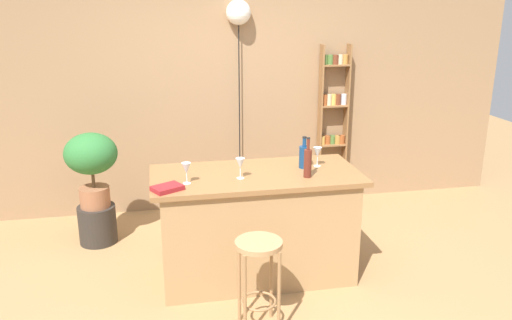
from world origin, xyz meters
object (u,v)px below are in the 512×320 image
object	(u,v)px
bottle_spirits_clear	(304,156)
cookbook	(167,188)
wine_glass_left	(318,153)
bottle_olive_oil	(308,162)
wine_glass_center	(186,169)
plant_stool	(98,224)
potted_plant	(91,160)
pendant_globe_light	(238,14)
bar_stool	(259,265)
spice_shelf	(333,124)
wine_glass_right	(240,164)

from	to	relation	value
bottle_spirits_clear	cookbook	world-z (taller)	bottle_spirits_clear
wine_glass_left	bottle_olive_oil	bearing A→B (deg)	-122.34
wine_glass_center	plant_stool	bearing A→B (deg)	128.17
potted_plant	wine_glass_center	xyz separation A→B (m)	(0.81, -1.03, 0.20)
plant_stool	pendant_globe_light	world-z (taller)	pendant_globe_light
bar_stool	bottle_olive_oil	distance (m)	0.94
spice_shelf	wine_glass_right	xyz separation A→B (m)	(-1.32, -1.62, 0.11)
spice_shelf	plant_stool	xyz separation A→B (m)	(-2.55, -0.63, -0.73)
wine_glass_left	bottle_spirits_clear	bearing A→B (deg)	-172.43
potted_plant	cookbook	distance (m)	1.33
bar_stool	pendant_globe_light	size ratio (longest dim) A/B	0.30
plant_stool	potted_plant	distance (m)	0.64
bar_stool	potted_plant	distance (m)	2.09
bottle_spirits_clear	wine_glass_right	world-z (taller)	bottle_spirits_clear
spice_shelf	wine_glass_left	xyz separation A→B (m)	(-0.64, -1.43, 0.11)
plant_stool	wine_glass_right	xyz separation A→B (m)	(1.23, -0.99, 0.83)
bottle_olive_oil	wine_glass_right	distance (m)	0.53
potted_plant	wine_glass_left	bearing A→B (deg)	-22.91
spice_shelf	plant_stool	distance (m)	2.72
potted_plant	pendant_globe_light	size ratio (longest dim) A/B	0.32
spice_shelf	bottle_spirits_clear	distance (m)	1.64
bottle_spirits_clear	cookbook	distance (m)	1.18
plant_stool	cookbook	distance (m)	1.52
wine_glass_left	pendant_globe_light	xyz separation A→B (m)	(-0.42, 1.46, 1.08)
cookbook	plant_stool	bearing A→B (deg)	91.57
bottle_spirits_clear	wine_glass_left	size ratio (longest dim) A/B	1.62
wine_glass_right	wine_glass_left	bearing A→B (deg)	15.12
wine_glass_right	cookbook	bearing A→B (deg)	-164.15
bar_stool	spice_shelf	world-z (taller)	spice_shelf
wine_glass_left	potted_plant	bearing A→B (deg)	157.09
potted_plant	bottle_olive_oil	bearing A→B (deg)	-31.25
plant_stool	wine_glass_left	size ratio (longest dim) A/B	2.24
potted_plant	cookbook	size ratio (longest dim) A/B	3.39
bottle_olive_oil	wine_glass_right	xyz separation A→B (m)	(-0.52, 0.07, -0.00)
potted_plant	bottle_olive_oil	xyz separation A→B (m)	(1.75, -1.06, 0.20)
potted_plant	bottle_olive_oil	distance (m)	2.05
plant_stool	cookbook	size ratio (longest dim) A/B	1.75
wine_glass_right	spice_shelf	bearing A→B (deg)	50.77
potted_plant	wine_glass_right	distance (m)	1.59
pendant_globe_light	spice_shelf	bearing A→B (deg)	-1.27
bar_stool	plant_stool	distance (m)	2.09
potted_plant	bottle_olive_oil	world-z (taller)	bottle_olive_oil
potted_plant	wine_glass_left	size ratio (longest dim) A/B	4.34
bottle_olive_oil	wine_glass_left	bearing A→B (deg)	57.66
wine_glass_left	pendant_globe_light	distance (m)	1.86
plant_stool	wine_glass_center	bearing A→B (deg)	-51.83
bottle_spirits_clear	bottle_olive_oil	world-z (taller)	bottle_olive_oil
spice_shelf	bottle_olive_oil	distance (m)	1.87
plant_stool	pendant_globe_light	distance (m)	2.51
spice_shelf	pendant_globe_light	size ratio (longest dim) A/B	0.80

